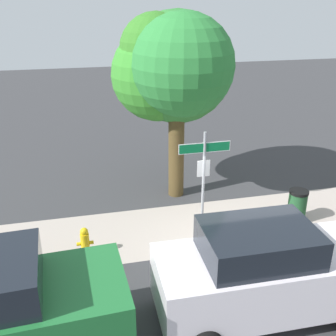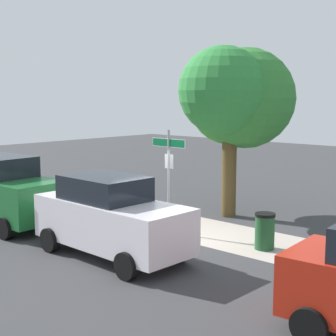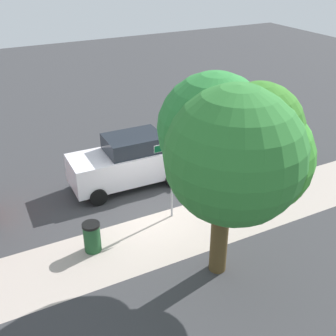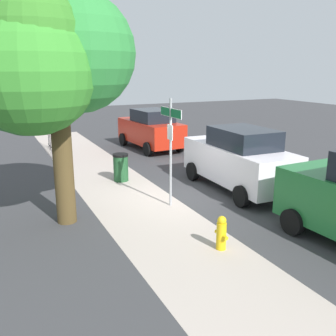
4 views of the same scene
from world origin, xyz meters
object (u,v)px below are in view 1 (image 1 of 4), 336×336
at_px(street_sign, 204,171).
at_px(fire_hydrant, 85,242).
at_px(car_white, 265,272).
at_px(shade_tree, 172,67).
at_px(trash_bin, 297,206).

bearing_deg(street_sign, fire_hydrant, 176.19).
relative_size(street_sign, fire_hydrant, 3.98).
bearing_deg(car_white, fire_hydrant, 141.10).
bearing_deg(car_white, street_sign, 100.69).
relative_size(street_sign, shade_tree, 0.54).
xyz_separation_m(shade_tree, fire_hydrant, (-2.97, -3.10, -3.68)).
height_order(shade_tree, trash_bin, shade_tree).
bearing_deg(shade_tree, trash_bin, -42.71).
bearing_deg(shade_tree, fire_hydrant, -133.77).
distance_m(street_sign, car_white, 2.93).
distance_m(street_sign, trash_bin, 3.45).
relative_size(shade_tree, fire_hydrant, 7.33).
bearing_deg(trash_bin, shade_tree, 137.29).
bearing_deg(car_white, trash_bin, 52.27).
distance_m(car_white, fire_hydrant, 4.53).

